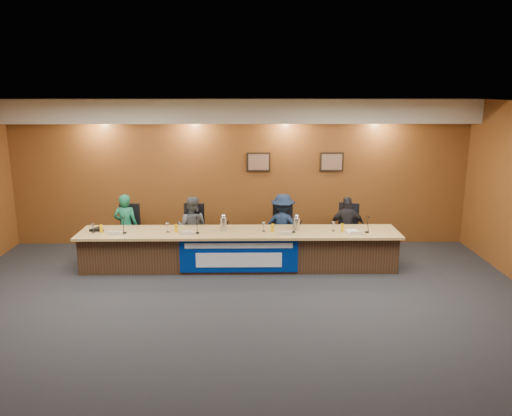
# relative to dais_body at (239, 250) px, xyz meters

# --- Properties ---
(floor) EXTENTS (10.00, 10.00, 0.00)m
(floor) POSITION_rel_dais_body_xyz_m (0.00, -2.40, -0.35)
(floor) COLOR black
(floor) RESTS_ON ground
(ceiling) EXTENTS (10.00, 8.00, 0.04)m
(ceiling) POSITION_rel_dais_body_xyz_m (0.00, -2.40, 2.85)
(ceiling) COLOR silver
(ceiling) RESTS_ON wall_back
(wall_back) EXTENTS (10.00, 0.04, 3.20)m
(wall_back) POSITION_rel_dais_body_xyz_m (0.00, 1.60, 1.25)
(wall_back) COLOR brown
(wall_back) RESTS_ON floor
(soffit) EXTENTS (10.00, 0.50, 0.50)m
(soffit) POSITION_rel_dais_body_xyz_m (0.00, 1.35, 2.60)
(soffit) COLOR beige
(soffit) RESTS_ON wall_back
(dais_body) EXTENTS (6.00, 0.80, 0.70)m
(dais_body) POSITION_rel_dais_body_xyz_m (0.00, 0.00, 0.00)
(dais_body) COLOR #3E2717
(dais_body) RESTS_ON floor
(dais_top) EXTENTS (6.10, 0.95, 0.05)m
(dais_top) POSITION_rel_dais_body_xyz_m (0.00, -0.05, 0.38)
(dais_top) COLOR tan
(dais_top) RESTS_ON dais_body
(banner) EXTENTS (2.20, 0.02, 0.65)m
(banner) POSITION_rel_dais_body_xyz_m (0.00, -0.41, 0.03)
(banner) COLOR navy
(banner) RESTS_ON dais_body
(banner_text_upper) EXTENTS (2.00, 0.01, 0.10)m
(banner_text_upper) POSITION_rel_dais_body_xyz_m (0.00, -0.43, 0.23)
(banner_text_upper) COLOR silver
(banner_text_upper) RESTS_ON banner
(banner_text_lower) EXTENTS (1.60, 0.01, 0.28)m
(banner_text_lower) POSITION_rel_dais_body_xyz_m (0.00, -0.43, -0.05)
(banner_text_lower) COLOR silver
(banner_text_lower) RESTS_ON banner
(wall_photo_left) EXTENTS (0.52, 0.04, 0.42)m
(wall_photo_left) POSITION_rel_dais_body_xyz_m (0.40, 1.57, 1.50)
(wall_photo_left) COLOR black
(wall_photo_left) RESTS_ON wall_back
(wall_photo_right) EXTENTS (0.52, 0.04, 0.42)m
(wall_photo_right) POSITION_rel_dais_body_xyz_m (2.00, 1.57, 1.50)
(wall_photo_right) COLOR black
(wall_photo_right) RESTS_ON wall_back
(panelist_a) EXTENTS (0.51, 0.36, 1.35)m
(panelist_a) POSITION_rel_dais_body_xyz_m (-2.32, 0.61, 0.32)
(panelist_a) COLOR #135B3D
(panelist_a) RESTS_ON floor
(panelist_b) EXTENTS (0.71, 0.60, 1.29)m
(panelist_b) POSITION_rel_dais_body_xyz_m (-0.97, 0.61, 0.30)
(panelist_b) COLOR #484A4D
(panelist_b) RESTS_ON floor
(panelist_c) EXTENTS (0.97, 0.73, 1.34)m
(panelist_c) POSITION_rel_dais_body_xyz_m (0.88, 0.61, 0.32)
(panelist_c) COLOR #0F1D34
(panelist_c) RESTS_ON floor
(panelist_d) EXTENTS (0.76, 0.33, 1.28)m
(panelist_d) POSITION_rel_dais_body_xyz_m (2.20, 0.61, 0.29)
(panelist_d) COLOR black
(panelist_d) RESTS_ON floor
(office_chair_a) EXTENTS (0.51, 0.51, 0.08)m
(office_chair_a) POSITION_rel_dais_body_xyz_m (-2.32, 0.71, 0.13)
(office_chair_a) COLOR black
(office_chair_a) RESTS_ON floor
(office_chair_b) EXTENTS (0.51, 0.51, 0.08)m
(office_chair_b) POSITION_rel_dais_body_xyz_m (-0.97, 0.71, 0.13)
(office_chair_b) COLOR black
(office_chair_b) RESTS_ON floor
(office_chair_c) EXTENTS (0.52, 0.52, 0.08)m
(office_chair_c) POSITION_rel_dais_body_xyz_m (0.88, 0.71, 0.13)
(office_chair_c) COLOR black
(office_chair_c) RESTS_ON floor
(office_chair_d) EXTENTS (0.63, 0.63, 0.08)m
(office_chair_d) POSITION_rel_dais_body_xyz_m (2.20, 0.71, 0.13)
(office_chair_d) COLOR black
(office_chair_d) RESTS_ON floor
(nameplate_a) EXTENTS (0.24, 0.08, 0.10)m
(nameplate_a) POSITION_rel_dais_body_xyz_m (-2.33, -0.28, 0.45)
(nameplate_a) COLOR white
(nameplate_a) RESTS_ON dais_top
(microphone_a) EXTENTS (0.07, 0.07, 0.02)m
(microphone_a) POSITION_rel_dais_body_xyz_m (-2.15, -0.17, 0.41)
(microphone_a) COLOR black
(microphone_a) RESTS_ON dais_top
(juice_glass_a) EXTENTS (0.06, 0.06, 0.15)m
(juice_glass_a) POSITION_rel_dais_body_xyz_m (-2.61, -0.11, 0.47)
(juice_glass_a) COLOR #E3A602
(juice_glass_a) RESTS_ON dais_top
(water_glass_a) EXTENTS (0.08, 0.08, 0.18)m
(water_glass_a) POSITION_rel_dais_body_xyz_m (-2.76, -0.13, 0.49)
(water_glass_a) COLOR silver
(water_glass_a) RESTS_ON dais_top
(nameplate_b) EXTENTS (0.24, 0.08, 0.10)m
(nameplate_b) POSITION_rel_dais_body_xyz_m (-0.97, -0.29, 0.45)
(nameplate_b) COLOR white
(nameplate_b) RESTS_ON dais_top
(microphone_b) EXTENTS (0.07, 0.07, 0.02)m
(microphone_b) POSITION_rel_dais_body_xyz_m (-0.78, -0.18, 0.41)
(microphone_b) COLOR black
(microphone_b) RESTS_ON dais_top
(juice_glass_b) EXTENTS (0.06, 0.06, 0.15)m
(juice_glass_b) POSITION_rel_dais_body_xyz_m (-1.19, -0.10, 0.47)
(juice_glass_b) COLOR #E3A602
(juice_glass_b) RESTS_ON dais_top
(water_glass_b) EXTENTS (0.08, 0.08, 0.18)m
(water_glass_b) POSITION_rel_dais_body_xyz_m (-1.35, -0.10, 0.49)
(water_glass_b) COLOR silver
(water_glass_b) RESTS_ON dais_top
(nameplate_c) EXTENTS (0.24, 0.08, 0.10)m
(nameplate_c) POSITION_rel_dais_body_xyz_m (0.87, -0.32, 0.45)
(nameplate_c) COLOR white
(nameplate_c) RESTS_ON dais_top
(microphone_c) EXTENTS (0.07, 0.07, 0.02)m
(microphone_c) POSITION_rel_dais_body_xyz_m (1.04, -0.14, 0.41)
(microphone_c) COLOR black
(microphone_c) RESTS_ON dais_top
(juice_glass_c) EXTENTS (0.06, 0.06, 0.15)m
(juice_glass_c) POSITION_rel_dais_body_xyz_m (0.64, -0.09, 0.47)
(juice_glass_c) COLOR #E3A602
(juice_glass_c) RESTS_ON dais_top
(water_glass_c) EXTENTS (0.08, 0.08, 0.18)m
(water_glass_c) POSITION_rel_dais_body_xyz_m (0.47, -0.07, 0.49)
(water_glass_c) COLOR silver
(water_glass_c) RESTS_ON dais_top
(nameplate_d) EXTENTS (0.24, 0.08, 0.10)m
(nameplate_d) POSITION_rel_dais_body_xyz_m (2.19, -0.32, 0.45)
(nameplate_d) COLOR white
(nameplate_d) RESTS_ON dais_top
(microphone_d) EXTENTS (0.07, 0.07, 0.02)m
(microphone_d) POSITION_rel_dais_body_xyz_m (2.42, -0.18, 0.41)
(microphone_d) COLOR black
(microphone_d) RESTS_ON dais_top
(juice_glass_d) EXTENTS (0.06, 0.06, 0.15)m
(juice_glass_d) POSITION_rel_dais_body_xyz_m (1.97, -0.10, 0.47)
(juice_glass_d) COLOR #E3A602
(juice_glass_d) RESTS_ON dais_top
(water_glass_d) EXTENTS (0.08, 0.08, 0.18)m
(water_glass_d) POSITION_rel_dais_body_xyz_m (1.80, -0.06, 0.49)
(water_glass_d) COLOR silver
(water_glass_d) RESTS_ON dais_top
(carafe_mid) EXTENTS (0.13, 0.13, 0.26)m
(carafe_mid) POSITION_rel_dais_body_xyz_m (-0.30, -0.01, 0.53)
(carafe_mid) COLOR silver
(carafe_mid) RESTS_ON dais_top
(carafe_right) EXTENTS (0.13, 0.13, 0.24)m
(carafe_right) POSITION_rel_dais_body_xyz_m (1.10, 0.02, 0.52)
(carafe_right) COLOR silver
(carafe_right) RESTS_ON dais_top
(speakerphone) EXTENTS (0.32, 0.32, 0.05)m
(speakerphone) POSITION_rel_dais_body_xyz_m (-2.72, 0.03, 0.43)
(speakerphone) COLOR black
(speakerphone) RESTS_ON dais_top
(paper_stack) EXTENTS (0.26, 0.33, 0.01)m
(paper_stack) POSITION_rel_dais_body_xyz_m (2.18, -0.10, 0.40)
(paper_stack) COLOR white
(paper_stack) RESTS_ON dais_top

